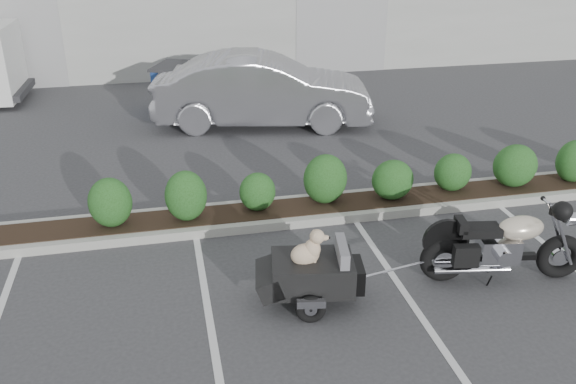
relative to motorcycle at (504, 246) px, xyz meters
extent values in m
plane|color=#38383A|center=(-2.66, 0.39, -0.54)|extent=(90.00, 90.00, 0.00)
cube|color=#9E9E93|center=(-1.66, 2.59, -0.47)|extent=(12.00, 1.00, 0.15)
torus|color=black|center=(-0.82, 0.16, -0.21)|extent=(0.70, 0.28, 0.68)
torus|color=black|center=(0.84, -0.12, -0.21)|extent=(0.70, 0.28, 0.68)
cylinder|color=silver|center=(-0.82, 0.16, -0.21)|extent=(0.30, 0.17, 0.28)
cylinder|color=silver|center=(0.84, -0.12, -0.21)|extent=(0.26, 0.14, 0.24)
cylinder|color=silver|center=(0.75, -0.20, 0.17)|extent=(0.44, 0.12, 0.90)
cylinder|color=silver|center=(0.78, 0.00, 0.17)|extent=(0.44, 0.12, 0.90)
cylinder|color=silver|center=(0.61, -0.08, 0.56)|extent=(0.15, 0.71, 0.03)
cylinder|color=silver|center=(0.89, -0.12, 0.39)|extent=(0.15, 0.20, 0.18)
sphere|color=black|center=(0.52, -0.37, 0.68)|extent=(0.30, 0.30, 0.26)
cube|color=silver|center=(-0.06, 0.03, -0.05)|extent=(0.61, 0.43, 0.35)
cube|color=black|center=(0.04, 0.02, -0.19)|extent=(0.92, 0.25, 0.08)
ellipsoid|color=beige|center=(0.21, -0.01, 0.27)|extent=(0.72, 0.49, 0.34)
cube|color=black|center=(-0.37, 0.08, 0.25)|extent=(0.60, 0.39, 0.12)
cube|color=black|center=(-0.64, 0.13, 0.34)|extent=(0.17, 0.32, 0.16)
cylinder|color=silver|center=(-0.50, -0.08, -0.28)|extent=(1.07, 0.27, 0.09)
cylinder|color=silver|center=(-0.44, 0.28, -0.28)|extent=(1.07, 0.27, 0.09)
cube|color=black|center=(-0.66, -0.15, 0.02)|extent=(0.36, 0.20, 0.30)
cube|color=black|center=(-2.76, 0.03, -0.08)|extent=(1.17, 0.90, 0.43)
cube|color=slate|center=(-2.38, -0.04, 0.19)|extent=(0.22, 0.64, 0.30)
cube|color=slate|center=(-2.71, 0.02, 0.02)|extent=(0.81, 0.74, 0.04)
cube|color=black|center=(-3.32, 0.12, -0.16)|extent=(0.50, 0.78, 0.37)
cube|color=black|center=(-2.20, -0.07, -0.13)|extent=(0.28, 0.53, 0.35)
torus|color=black|center=(-2.89, -0.39, -0.36)|extent=(0.41, 0.18, 0.40)
torus|color=black|center=(-2.74, 0.46, -0.36)|extent=(0.41, 0.18, 0.40)
cube|color=silver|center=(-2.89, -0.44, -0.24)|extent=(0.37, 0.14, 0.10)
cube|color=silver|center=(-2.74, 0.51, -0.24)|extent=(0.37, 0.14, 0.10)
cylinder|color=black|center=(-2.81, 0.03, -0.36)|extent=(0.19, 0.91, 0.04)
cylinder|color=silver|center=(-1.96, -0.11, -0.21)|extent=(0.61, 0.14, 0.04)
ellipsoid|color=#CFB08B|center=(-2.87, 0.03, 0.21)|extent=(0.42, 0.32, 0.30)
ellipsoid|color=#CFB08B|center=(-2.78, 0.01, 0.29)|extent=(0.25, 0.24, 0.28)
sphere|color=#CFB08B|center=(-2.72, 0.00, 0.47)|extent=(0.22, 0.22, 0.19)
ellipsoid|color=#CFB08B|center=(-2.63, -0.01, 0.45)|extent=(0.15, 0.10, 0.07)
sphere|color=black|center=(-2.57, -0.02, 0.45)|extent=(0.04, 0.04, 0.04)
ellipsoid|color=#CFB08B|center=(-2.77, -0.05, 0.49)|extent=(0.05, 0.05, 0.11)
ellipsoid|color=#CFB08B|center=(-2.75, 0.06, 0.49)|extent=(0.05, 0.05, 0.11)
cylinder|color=#CFB08B|center=(-2.76, -0.05, 0.09)|extent=(0.05, 0.05, 0.12)
cylinder|color=#CFB08B|center=(-2.74, 0.07, 0.09)|extent=(0.05, 0.05, 0.12)
imported|color=#AFAEB6|center=(-2.08, 7.61, 0.32)|extent=(5.46, 2.78, 1.72)
cube|color=navy|center=(-3.64, 8.81, 0.07)|extent=(2.15, 1.84, 1.21)
cube|color=#2D2D30|center=(-3.64, 8.81, 0.69)|extent=(2.29, 1.97, 0.06)
camera|label=1|loc=(-4.53, -6.60, 4.26)|focal=38.00mm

